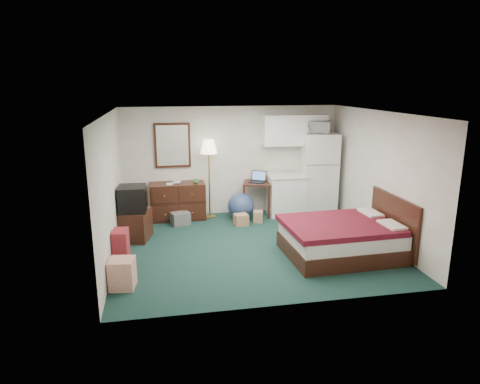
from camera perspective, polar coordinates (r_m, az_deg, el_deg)
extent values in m
cube|color=#132A29|center=(8.18, 1.61, -7.23)|extent=(5.00, 4.50, 0.01)
cube|color=white|center=(7.62, 1.75, 10.53)|extent=(5.00, 4.50, 0.01)
cube|color=white|center=(9.97, -1.12, 4.20)|extent=(5.00, 0.01, 2.50)
cube|color=white|center=(5.71, 6.56, -3.66)|extent=(5.00, 0.01, 2.50)
cube|color=white|center=(7.68, -16.87, 0.49)|extent=(0.01, 4.50, 2.50)
cube|color=white|center=(8.68, 18.01, 1.97)|extent=(0.01, 4.50, 2.50)
sphere|color=navy|center=(9.69, 0.11, -1.89)|extent=(0.75, 0.75, 0.59)
imported|color=white|center=(10.07, 10.46, 8.72)|extent=(0.57, 0.44, 0.34)
imported|color=#9F7751|center=(9.55, -9.84, 1.59)|extent=(0.15, 0.03, 0.20)
imported|color=#9F7751|center=(9.71, -8.94, 1.94)|extent=(0.18, 0.07, 0.24)
imported|color=#498544|center=(9.57, -5.92, 1.51)|extent=(0.15, 0.13, 0.12)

